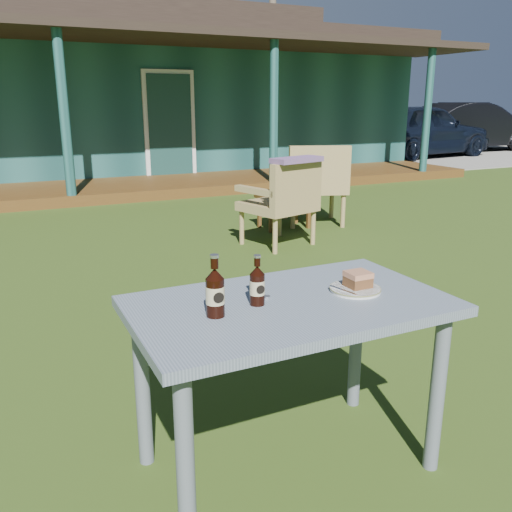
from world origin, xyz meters
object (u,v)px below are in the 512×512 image
cake_slice (358,279)px  cola_bottle_far (215,292)px  cafe_table (290,326)px  car_near (420,130)px  armchair_left (284,199)px  side_table (284,199)px  plate (355,289)px  cola_bottle_near (257,285)px  car_far (470,127)px  armchair_right (316,180)px

cake_slice → cola_bottle_far: cola_bottle_far is taller
cafe_table → cake_slice: (0.30, -0.01, 0.15)m
car_near → armchair_left: bearing=123.9°
side_table → car_near: bearing=38.9°
plate → cola_bottle_far: 0.60m
cola_bottle_far → plate: bearing=0.3°
cafe_table → cola_bottle_near: 0.22m
cola_bottle_near → cafe_table: bearing=-9.4°
side_table → cake_slice: bearing=-114.6°
cola_bottle_near → side_table: cola_bottle_near is taller
car_near → cafe_table: size_ratio=3.52×
cafe_table → side_table: (2.08, 3.87, -0.28)m
car_far → cola_bottle_near: car_far is taller
plate → cola_bottle_near: bearing=175.2°
car_far → cola_bottle_far: size_ratio=19.47×
cake_slice → armchair_right: bearing=60.4°
cafe_table → cola_bottle_near: (-0.13, 0.02, 0.18)m
armchair_left → side_table: size_ratio=1.46×
car_far → side_table: bearing=126.2°
plate → armchair_left: size_ratio=0.23×
car_far → armchair_right: size_ratio=4.53×
armchair_left → side_table: 0.86m
side_table → cola_bottle_far: bearing=-121.6°
car_far → cake_slice: car_far is taller
cola_bottle_far → armchair_right: armchair_right is taller
plate → cola_bottle_near: cola_bottle_near is taller
cola_bottle_near → armchair_right: (2.63, 3.84, -0.25)m
car_far → side_table: 12.14m
car_near → side_table: (-7.39, -5.96, -0.38)m
armchair_left → armchair_right: armchair_right is taller
cola_bottle_far → side_table: cola_bottle_far is taller
cola_bottle_far → car_far: bearing=40.6°
cola_bottle_near → side_table: size_ratio=0.32×
cake_slice → armchair_right: (2.20, 3.86, -0.22)m
car_near → car_far: size_ratio=0.97×
side_table → armchair_left: bearing=-119.0°
car_near → side_table: size_ratio=7.04×
armchair_left → cafe_table: bearing=-118.1°
car_far → plate: 15.94m
cola_bottle_near → armchair_left: bearing=59.9°
car_far → cake_slice: 15.92m
side_table → plate: bearing=-114.8°
cake_slice → side_table: size_ratio=0.15×
cake_slice → cola_bottle_near: bearing=176.4°
car_near → armchair_right: bearing=123.8°
cafe_table → cake_slice: cake_slice is taller
cola_bottle_far → armchair_left: cola_bottle_far is taller
cola_bottle_far → armchair_left: (1.98, 3.15, -0.32)m
car_far → car_near: bearing=109.1°
cola_bottle_near → armchair_left: 3.60m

